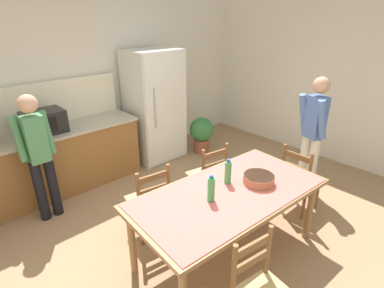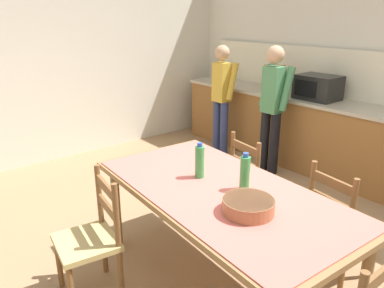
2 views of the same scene
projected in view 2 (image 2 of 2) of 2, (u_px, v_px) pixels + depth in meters
name	position (u px, v px, depth m)	size (l,w,h in m)	color
ground_plane	(232.00, 260.00, 3.10)	(8.32, 8.32, 0.00)	#9E7A56
wall_left	(62.00, 52.00, 5.00)	(0.12, 5.20, 2.90)	silver
kitchen_counter	(286.00, 126.00, 5.16)	(3.38, 0.66, 0.92)	brown
counter_splashback	(305.00, 69.00, 5.09)	(3.34, 0.03, 0.60)	#EFE8CB
microwave	(318.00, 87.00, 4.62)	(0.50, 0.39, 0.30)	black
paper_bag	(274.00, 78.00, 5.11)	(0.24, 0.16, 0.36)	tan
dining_table	(221.00, 199.00, 2.63)	(2.05, 1.13, 0.78)	olive
bottle_near_centre	(200.00, 161.00, 2.75)	(0.07, 0.07, 0.27)	green
bottle_off_centre	(245.00, 173.00, 2.55)	(0.07, 0.07, 0.27)	green
serving_bowl	(248.00, 205.00, 2.28)	(0.32, 0.32, 0.09)	#9E6642
chair_side_near_left	(92.00, 239.00, 2.61)	(0.47, 0.46, 0.91)	brown
chair_side_far_left	(254.00, 182.00, 3.50)	(0.47, 0.46, 0.91)	brown
chair_side_far_right	(339.00, 223.00, 2.81)	(0.48, 0.46, 0.91)	brown
person_at_sink	(222.00, 94.00, 5.26)	(0.39, 0.27, 1.54)	navy
person_at_counter	(272.00, 104.00, 4.57)	(0.40, 0.27, 1.59)	black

